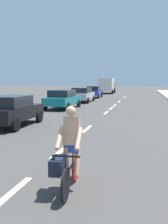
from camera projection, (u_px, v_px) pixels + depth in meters
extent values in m
plane|color=#423F3D|center=(108.00, 111.00, 19.41)|extent=(160.00, 160.00, 0.00)
cube|color=white|center=(10.00, 194.00, 5.30)|extent=(0.16, 1.80, 0.01)
cube|color=white|center=(61.00, 151.00, 8.50)|extent=(0.16, 1.80, 0.01)
cube|color=white|center=(87.00, 129.00, 12.42)|extent=(0.16, 1.80, 0.01)
cube|color=white|center=(106.00, 113.00, 18.62)|extent=(0.16, 1.80, 0.01)
cube|color=white|center=(111.00, 108.00, 21.44)|extent=(0.16, 1.80, 0.01)
cube|color=white|center=(115.00, 105.00, 24.02)|extent=(0.16, 1.80, 0.01)
cube|color=white|center=(119.00, 102.00, 28.38)|extent=(0.16, 1.80, 0.01)
cube|color=white|center=(125.00, 97.00, 36.15)|extent=(0.16, 1.80, 0.01)
cylinder|color=black|center=(65.00, 185.00, 4.94)|extent=(0.10, 0.66, 0.66)
cylinder|color=red|center=(76.00, 167.00, 5.97)|extent=(0.10, 0.66, 0.66)
cube|color=black|center=(71.00, 167.00, 5.44)|extent=(0.11, 0.95, 0.04)
cylinder|color=black|center=(73.00, 153.00, 5.61)|extent=(0.03, 0.03, 0.48)
cube|color=black|center=(66.00, 156.00, 4.95)|extent=(0.56, 0.07, 0.03)
cube|color=tan|center=(72.00, 131.00, 5.42)|extent=(0.36, 0.34, 0.63)
sphere|color=tan|center=(71.00, 111.00, 5.31)|extent=(0.22, 0.22, 0.22)
cube|color=#2D51B7|center=(72.00, 145.00, 5.51)|extent=(0.34, 0.24, 0.28)
cube|color=black|center=(57.00, 165.00, 5.17)|extent=(0.28, 0.54, 0.32)
cylinder|color=tan|center=(77.00, 161.00, 5.48)|extent=(0.13, 0.32, 0.62)
cylinder|color=tan|center=(66.00, 160.00, 5.52)|extent=(0.12, 0.21, 0.63)
cylinder|color=tan|center=(79.00, 139.00, 5.14)|extent=(0.13, 0.49, 0.41)
cylinder|color=tan|center=(59.00, 138.00, 5.21)|extent=(0.13, 0.49, 0.41)
cube|color=black|center=(13.00, 113.00, 13.15)|extent=(1.69, 4.02, 0.64)
cube|color=black|center=(11.00, 101.00, 12.88)|extent=(1.49, 2.09, 0.56)
cylinder|color=black|center=(12.00, 116.00, 14.71)|extent=(0.18, 0.64, 0.64)
cylinder|color=black|center=(39.00, 117.00, 14.33)|extent=(0.18, 0.64, 0.64)
cylinder|color=black|center=(16.00, 125.00, 11.69)|extent=(0.18, 0.64, 0.64)
cube|color=#14727A|center=(63.00, 100.00, 21.28)|extent=(2.01, 4.57, 0.64)
cube|color=black|center=(62.00, 93.00, 20.99)|extent=(1.73, 2.39, 0.56)
cylinder|color=black|center=(59.00, 103.00, 23.04)|extent=(0.20, 0.64, 0.64)
cylinder|color=black|center=(79.00, 103.00, 22.57)|extent=(0.20, 0.64, 0.64)
cylinder|color=black|center=(45.00, 106.00, 20.09)|extent=(0.20, 0.64, 0.64)
cylinder|color=black|center=(68.00, 107.00, 19.61)|extent=(0.20, 0.64, 0.64)
cube|color=#B7BABF|center=(82.00, 96.00, 27.66)|extent=(1.94, 4.58, 0.64)
cube|color=black|center=(82.00, 90.00, 27.37)|extent=(1.70, 2.38, 0.56)
cylinder|color=black|center=(77.00, 98.00, 29.42)|extent=(0.18, 0.64, 0.64)
cylinder|color=black|center=(94.00, 98.00, 29.00)|extent=(0.18, 0.64, 0.64)
cylinder|color=black|center=(70.00, 100.00, 26.42)|extent=(0.18, 0.64, 0.64)
cylinder|color=black|center=(88.00, 100.00, 25.99)|extent=(0.18, 0.64, 0.64)
cube|color=#1E389E|center=(94.00, 93.00, 34.85)|extent=(1.79, 4.13, 0.64)
cube|color=black|center=(94.00, 88.00, 34.58)|extent=(1.55, 2.16, 0.56)
cylinder|color=black|center=(90.00, 95.00, 36.43)|extent=(0.19, 0.64, 0.64)
cylinder|color=black|center=(102.00, 95.00, 36.07)|extent=(0.19, 0.64, 0.64)
cylinder|color=black|center=(86.00, 96.00, 33.72)|extent=(0.19, 0.64, 0.64)
cylinder|color=black|center=(98.00, 96.00, 33.36)|extent=(0.19, 0.64, 0.64)
cube|color=maroon|center=(108.00, 87.00, 48.28)|extent=(2.45, 2.39, 1.40)
cube|color=silver|center=(106.00, 84.00, 45.32)|extent=(2.48, 4.21, 2.30)
cylinder|color=black|center=(102.00, 90.00, 48.49)|extent=(0.30, 0.91, 0.90)
cylinder|color=black|center=(114.00, 91.00, 47.99)|extent=(0.30, 0.91, 0.90)
cylinder|color=black|center=(99.00, 91.00, 44.71)|extent=(0.30, 0.91, 0.90)
cylinder|color=black|center=(112.00, 91.00, 44.21)|extent=(0.30, 0.91, 0.90)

